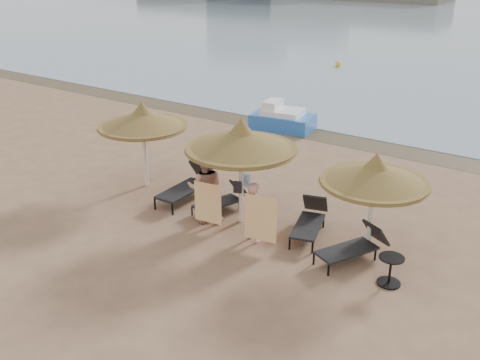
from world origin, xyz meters
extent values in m
plane|color=#90684A|center=(0.00, 0.00, 0.00)|extent=(160.00, 160.00, 0.00)
cube|color=brown|center=(0.00, 9.40, 0.00)|extent=(200.00, 1.60, 0.01)
cylinder|color=silver|center=(-3.91, 1.76, 0.98)|extent=(0.11, 0.11, 1.96)
cone|color=olive|center=(-3.91, 1.76, 2.16)|extent=(2.70, 2.70, 0.51)
cone|color=olive|center=(-3.91, 1.76, 2.47)|extent=(0.65, 0.65, 0.42)
cylinder|color=olive|center=(-3.91, 1.76, 1.92)|extent=(2.65, 2.65, 0.09)
cylinder|color=silver|center=(-0.11, 1.40, 1.05)|extent=(0.12, 0.12, 2.11)
cone|color=olive|center=(-0.11, 1.40, 2.33)|extent=(2.91, 2.91, 0.55)
cone|color=olive|center=(-0.11, 1.40, 2.66)|extent=(0.70, 0.70, 0.45)
cylinder|color=olive|center=(-0.11, 1.40, 2.07)|extent=(2.85, 2.85, 0.10)
cylinder|color=silver|center=(3.30, 1.84, 0.92)|extent=(0.11, 0.11, 1.84)
cone|color=olive|center=(3.30, 1.84, 2.03)|extent=(2.54, 2.54, 0.48)
cone|color=olive|center=(3.30, 1.84, 2.32)|extent=(0.61, 0.61, 0.39)
cylinder|color=olive|center=(3.30, 1.84, 1.80)|extent=(2.49, 2.49, 0.09)
cylinder|color=black|center=(-2.53, 0.62, 0.16)|extent=(0.06, 0.06, 0.32)
cylinder|color=black|center=(-1.89, 0.64, 0.16)|extent=(0.06, 0.06, 0.32)
cylinder|color=black|center=(-2.58, 2.22, 0.16)|extent=(0.06, 0.06, 0.32)
cylinder|color=black|center=(-1.94, 2.24, 0.16)|extent=(0.06, 0.06, 0.32)
cube|color=black|center=(-2.24, 1.49, 0.35)|extent=(0.76, 1.73, 0.07)
cube|color=black|center=(-2.27, 2.49, 0.63)|extent=(0.72, 0.50, 0.65)
cylinder|color=black|center=(-1.42, 0.92, 0.13)|extent=(0.04, 0.04, 0.25)
cylinder|color=black|center=(-0.95, 0.76, 0.13)|extent=(0.04, 0.04, 0.25)
cylinder|color=black|center=(-1.03, 2.10, 0.13)|extent=(0.04, 0.04, 0.25)
cylinder|color=black|center=(-0.55, 1.94, 0.13)|extent=(0.04, 0.04, 0.25)
cube|color=black|center=(-0.97, 1.47, 0.28)|extent=(0.95, 1.45, 0.05)
cube|color=black|center=(-0.72, 2.22, 0.49)|extent=(0.65, 0.53, 0.51)
cylinder|color=black|center=(1.71, 0.83, 0.14)|extent=(0.05, 0.05, 0.28)
cylinder|color=black|center=(2.25, 0.98, 0.14)|extent=(0.05, 0.05, 0.28)
cylinder|color=black|center=(1.33, 2.19, 0.14)|extent=(0.05, 0.05, 0.28)
cylinder|color=black|center=(1.87, 2.34, 0.14)|extent=(0.05, 0.05, 0.28)
cube|color=black|center=(1.77, 1.63, 0.31)|extent=(1.01, 1.62, 0.06)
cube|color=black|center=(1.53, 2.49, 0.55)|extent=(0.72, 0.58, 0.57)
cylinder|color=black|center=(2.51, 0.55, 0.14)|extent=(0.05, 0.05, 0.27)
cylinder|color=black|center=(3.00, 0.30, 0.14)|extent=(0.05, 0.05, 0.27)
cylinder|color=black|center=(3.12, 1.78, 0.14)|extent=(0.05, 0.05, 0.27)
cylinder|color=black|center=(3.61, 1.53, 0.14)|extent=(0.05, 0.05, 0.27)
cube|color=black|center=(3.08, 1.08, 0.30)|extent=(1.20, 1.59, 0.06)
cube|color=black|center=(3.47, 1.86, 0.54)|extent=(0.73, 0.64, 0.56)
cylinder|color=black|center=(4.23, 0.77, 0.02)|extent=(0.52, 0.52, 0.04)
cylinder|color=black|center=(4.23, 0.77, 0.33)|extent=(0.06, 0.06, 0.63)
cylinder|color=black|center=(4.23, 0.77, 0.66)|extent=(0.55, 0.55, 0.03)
imported|color=tan|center=(-0.90, 0.88, 1.14)|extent=(1.25, 1.13, 2.28)
imported|color=tan|center=(0.74, 0.71, 0.91)|extent=(0.99, 0.83, 1.83)
cube|color=orange|center=(-0.55, 0.53, 0.77)|extent=(0.79, 0.12, 1.11)
cube|color=orange|center=(1.09, 0.46, 0.82)|extent=(0.84, 0.15, 1.18)
cube|color=white|center=(-0.11, 1.58, 1.15)|extent=(0.28, 0.12, 0.35)
cube|color=black|center=(-0.11, 1.24, 1.06)|extent=(0.23, 0.15, 0.31)
cube|color=blue|center=(-3.41, 9.24, 0.31)|extent=(2.66, 1.80, 0.62)
cube|color=white|center=(-3.41, 9.24, 0.70)|extent=(1.74, 1.45, 0.28)
cube|color=white|center=(-3.85, 9.18, 0.96)|extent=(0.70, 1.08, 0.39)
sphere|color=yellow|center=(-7.24, 22.87, 0.20)|extent=(0.40, 0.40, 0.40)
camera|label=1|loc=(7.15, -9.22, 6.62)|focal=40.00mm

